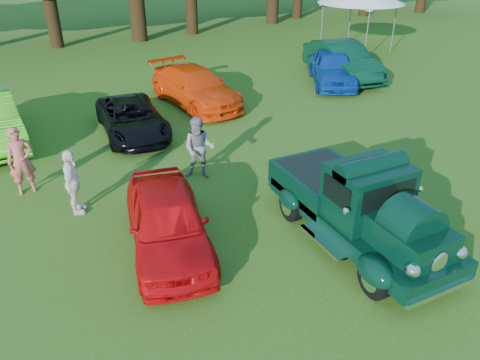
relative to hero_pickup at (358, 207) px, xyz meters
name	(u,v)px	position (x,y,z in m)	size (l,w,h in m)	color
ground	(274,239)	(-1.67, 0.79, -0.86)	(120.00, 120.00, 0.00)	#2E5413
hero_pickup	(358,207)	(0.00, 0.00, 0.00)	(2.36, 5.08, 1.98)	black
red_convertible	(167,221)	(-3.95, 1.59, -0.16)	(1.66, 4.13, 1.41)	red
back_car_black	(132,118)	(-2.92, 8.44, -0.26)	(1.98, 4.29, 1.19)	black
back_car_orange	(195,87)	(0.19, 10.37, -0.13)	(2.04, 5.03, 1.46)	red
back_car_blue	(333,68)	(6.82, 10.19, -0.09)	(1.82, 4.52, 1.54)	navy
back_car_green	(342,61)	(7.79, 10.78, -0.02)	(1.79, 5.12, 1.69)	black
spectator_pink	(21,161)	(-6.60, 5.72, 0.08)	(0.68, 0.45, 1.88)	#BA504C
spectator_grey	(199,148)	(-2.04, 4.43, 0.05)	(0.88, 0.69, 1.82)	gray
spectator_white	(73,183)	(-5.56, 4.03, 0.00)	(1.00, 0.42, 1.71)	silver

